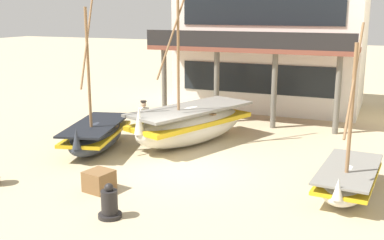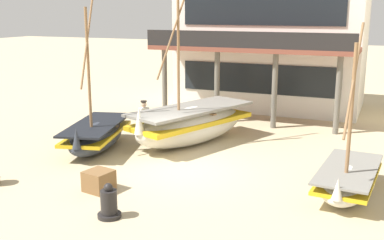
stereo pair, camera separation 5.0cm
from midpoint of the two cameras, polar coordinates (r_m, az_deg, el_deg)
The scene contains 8 objects.
ground_plane at distance 15.36m, azimuth -1.37°, elevation -5.88°, with size 120.00×120.00×0.00m, color tan.
fishing_boat_near_left at distance 13.82m, azimuth 18.55°, elevation -6.83°, with size 1.69×3.62×4.72m.
fishing_boat_centre_large at distance 17.91m, azimuth -0.06°, elevation -0.44°, with size 3.67×5.58×6.92m.
fishing_boat_far_right at distance 17.56m, azimuth -11.47°, elevation -1.78°, with size 2.51×4.21×5.53m.
fisherman_by_hull at distance 18.01m, azimuth -5.77°, elevation -0.30°, with size 0.36×0.42×1.68m.
capstan_winch at distance 11.95m, azimuth -9.95°, elevation -10.03°, with size 0.59×0.59×0.90m.
cargo_crate at distance 13.69m, azimuth -11.16°, elevation -7.27°, with size 0.71×0.71×0.59m, color brown.
harbor_building_main at distance 25.19m, azimuth 9.78°, elevation 9.36°, with size 9.59×7.90×6.79m.
Camera 2 is at (6.04, -13.20, 5.04)m, focal length 43.83 mm.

